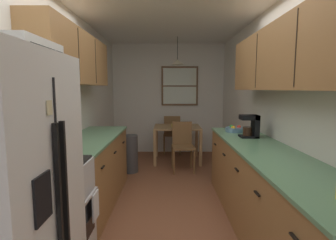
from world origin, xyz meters
TOP-DOWN VIEW (x-y plane):
  - ground_plane at (0.00, 1.00)m, footprint 12.00×12.00m
  - wall_left at (-1.35, 1.00)m, footprint 0.10×9.00m
  - wall_right at (1.35, 1.00)m, footprint 0.10×9.00m
  - wall_back at (0.00, 3.65)m, footprint 4.40×0.10m
  - ceiling_slab at (0.00, 1.00)m, footprint 4.40×9.00m
  - stove_range at (-0.99, -0.52)m, footprint 0.66×0.58m
  - microwave_over_range at (-1.11, -0.52)m, footprint 0.39×0.62m
  - counter_left at (-1.00, 0.73)m, footprint 0.64×1.92m
  - upper_cabinets_left at (-1.14, 0.68)m, footprint 0.33×2.00m
  - counter_right at (1.00, 0.02)m, footprint 0.64×3.04m
  - upper_cabinets_right at (1.14, -0.03)m, footprint 0.33×2.72m
  - dining_table at (0.18, 2.79)m, footprint 0.95×0.79m
  - dining_chair_near at (0.26, 2.19)m, footprint 0.42×0.42m
  - dining_chair_far at (0.09, 3.39)m, footprint 0.41×0.41m
  - pendant_light at (0.18, 2.79)m, footprint 0.24×0.24m
  - back_window at (0.27, 3.58)m, footprint 0.85×0.05m
  - trash_bin at (-0.70, 2.08)m, footprint 0.29×0.29m
  - storage_canister at (-1.00, -0.07)m, footprint 0.12×0.12m
  - dish_towel at (-0.64, -0.37)m, footprint 0.02×0.16m
  - coffee_maker at (1.05, 0.71)m, footprint 0.22×0.18m
  - fruit_bowl at (0.96, 1.15)m, footprint 0.28×0.28m
  - table_serving_bowl at (0.17, 2.75)m, footprint 0.21×0.21m

SIDE VIEW (x-z plane):
  - ground_plane at x=0.00m, z-range 0.00..0.00m
  - trash_bin at x=-0.70m, z-range 0.00..0.68m
  - counter_right at x=1.00m, z-range 0.00..0.90m
  - counter_left at x=-1.00m, z-range 0.00..0.90m
  - stove_range at x=-0.99m, z-range -0.08..1.02m
  - dish_towel at x=-0.64m, z-range 0.38..0.62m
  - dining_chair_near at x=0.26m, z-range 0.05..0.95m
  - dining_chair_far at x=0.09m, z-range 0.05..0.95m
  - dining_table at x=0.18m, z-range 0.25..0.99m
  - table_serving_bowl at x=0.17m, z-range 0.74..0.80m
  - fruit_bowl at x=0.96m, z-range 0.89..0.98m
  - storage_canister at x=-1.00m, z-range 0.90..1.10m
  - coffee_maker at x=1.05m, z-range 0.91..1.19m
  - wall_left at x=-1.35m, z-range 0.00..2.55m
  - wall_right at x=1.35m, z-range 0.00..2.55m
  - wall_back at x=0.00m, z-range 0.00..2.55m
  - back_window at x=0.27m, z-range 1.12..2.03m
  - microwave_over_range at x=-1.11m, z-range 1.55..1.88m
  - upper_cabinets_right at x=1.14m, z-range 1.50..2.14m
  - upper_cabinets_left at x=-1.14m, z-range 1.57..2.19m
  - pendant_light at x=0.18m, z-range 1.78..2.33m
  - ceiling_slab at x=0.00m, z-range 2.55..2.63m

